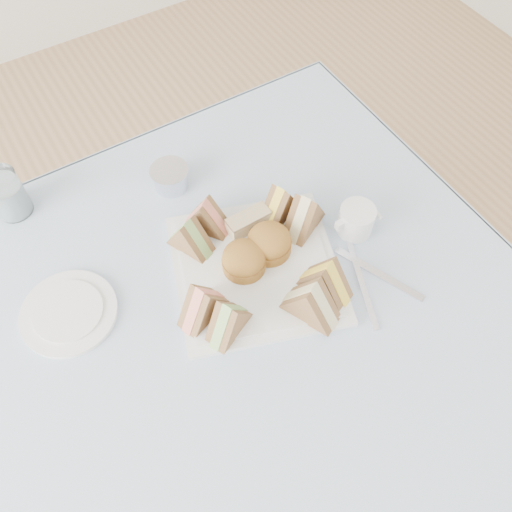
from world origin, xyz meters
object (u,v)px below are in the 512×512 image
table (247,404)px  serving_plate (256,269)px  water_glass (7,194)px  creamer_jug (356,220)px

table → serving_plate: (0.08, 0.09, 0.38)m
water_glass → creamer_jug: water_glass is taller
serving_plate → creamer_jug: creamer_jug is taller
serving_plate → creamer_jug: bearing=13.9°
water_glass → table: bearing=-61.9°
serving_plate → water_glass: bearing=150.9°
creamer_jug → water_glass: bearing=145.1°
creamer_jug → table: bearing=-164.3°
table → serving_plate: bearing=49.6°
water_glass → creamer_jug: bearing=-35.5°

